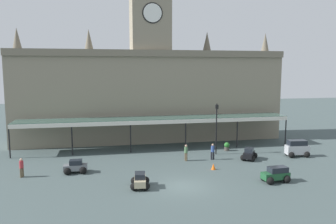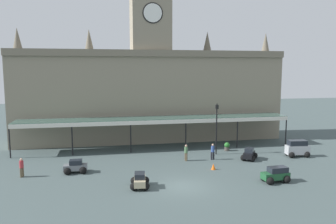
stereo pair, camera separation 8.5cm
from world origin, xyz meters
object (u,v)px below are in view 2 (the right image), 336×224
object	(u,v)px
pedestrian_crossing_forecourt	(213,151)
traffic_cone	(213,167)
car_grey_sedan	(76,167)
victorian_lamppost	(217,123)
pedestrian_beside_cars	(22,167)
pedestrian_near_entrance	(186,152)
car_silver_van	(297,149)
car_beige_sedan	(140,181)
planter_forecourt_centre	(227,147)
car_green_estate	(276,175)
car_black_sedan	(249,155)

from	to	relation	value
pedestrian_crossing_forecourt	traffic_cone	world-z (taller)	pedestrian_crossing_forecourt
car_grey_sedan	victorian_lamppost	world-z (taller)	victorian_lamppost
pedestrian_beside_cars	pedestrian_near_entrance	bearing A→B (deg)	8.56
pedestrian_near_entrance	car_silver_van	bearing A→B (deg)	-3.20
pedestrian_near_entrance	traffic_cone	bearing A→B (deg)	-62.03
car_grey_sedan	traffic_cone	bearing A→B (deg)	-6.44
car_beige_sedan	planter_forecourt_centre	bearing A→B (deg)	41.86
pedestrian_near_entrance	planter_forecourt_centre	world-z (taller)	pedestrian_near_entrance
car_green_estate	car_grey_sedan	distance (m)	17.33
car_silver_van	pedestrian_beside_cars	bearing A→B (deg)	-176.61
pedestrian_beside_cars	pedestrian_crossing_forecourt	bearing A→B (deg)	6.85
car_beige_sedan	traffic_cone	xyz separation A→B (m)	(7.18, 3.36, -0.22)
car_grey_sedan	pedestrian_crossing_forecourt	world-z (taller)	pedestrian_crossing_forecourt
car_black_sedan	victorian_lamppost	xyz separation A→B (m)	(-2.63, 2.69, 2.92)
car_green_estate	pedestrian_crossing_forecourt	xyz separation A→B (m)	(-2.94, 7.44, 0.34)
car_beige_sedan	pedestrian_beside_cars	size ratio (longest dim) A/B	1.28
planter_forecourt_centre	car_silver_van	bearing A→B (deg)	-30.84
car_silver_van	pedestrian_near_entrance	bearing A→B (deg)	176.80
car_beige_sedan	pedestrian_beside_cars	xyz separation A→B (m)	(-9.71, 4.43, 0.41)
car_silver_van	car_black_sedan	distance (m)	5.52
car_silver_van	car_grey_sedan	distance (m)	22.70
car_black_sedan	planter_forecourt_centre	distance (m)	4.04
car_beige_sedan	car_grey_sedan	size ratio (longest dim) A/B	1.04
pedestrian_crossing_forecourt	traffic_cone	size ratio (longest dim) A/B	2.94
pedestrian_crossing_forecourt	car_grey_sedan	bearing A→B (deg)	-172.33
car_silver_van	car_grey_sedan	world-z (taller)	car_silver_van
car_beige_sedan	pedestrian_near_entrance	world-z (taller)	pedestrian_near_entrance
car_green_estate	planter_forecourt_centre	size ratio (longest dim) A/B	2.41
car_grey_sedan	victorian_lamppost	bearing A→B (deg)	14.79
car_beige_sedan	victorian_lamppost	distance (m)	12.97
planter_forecourt_centre	victorian_lamppost	bearing A→B (deg)	-144.14
car_green_estate	victorian_lamppost	world-z (taller)	victorian_lamppost
pedestrian_beside_cars	traffic_cone	bearing A→B (deg)	-3.62
car_beige_sedan	victorian_lamppost	world-z (taller)	victorian_lamppost
car_beige_sedan	car_green_estate	xyz separation A→B (m)	(11.12, -0.86, 0.06)
car_green_estate	pedestrian_beside_cars	bearing A→B (deg)	165.75
car_green_estate	car_grey_sedan	size ratio (longest dim) A/B	1.12
car_silver_van	planter_forecourt_centre	size ratio (longest dim) A/B	2.58
car_grey_sedan	planter_forecourt_centre	size ratio (longest dim) A/B	2.14
traffic_cone	victorian_lamppost	bearing A→B (deg)	68.36
victorian_lamppost	planter_forecourt_centre	bearing A→B (deg)	35.86
car_beige_sedan	pedestrian_crossing_forecourt	world-z (taller)	pedestrian_crossing_forecourt
pedestrian_near_entrance	traffic_cone	distance (m)	3.84
pedestrian_near_entrance	pedestrian_beside_cars	bearing A→B (deg)	-171.44
traffic_cone	car_black_sedan	bearing A→B (deg)	28.45
car_black_sedan	planter_forecourt_centre	world-z (taller)	car_black_sedan
car_silver_van	pedestrian_crossing_forecourt	bearing A→B (deg)	176.62
car_green_estate	pedestrian_beside_cars	distance (m)	21.50
car_black_sedan	car_grey_sedan	distance (m)	17.19
car_green_estate	victorian_lamppost	size ratio (longest dim) A/B	0.41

